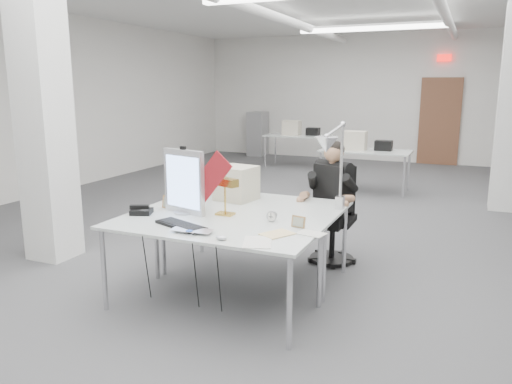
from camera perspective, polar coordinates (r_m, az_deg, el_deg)
room_shell at (r=6.49m, az=6.33°, el=10.14°), size 10.04×14.04×3.24m
desk_main at (r=4.23m, az=-5.10°, el=-3.94°), size 1.80×0.90×0.02m
desk_second at (r=5.01m, az=-0.20°, el=-1.35°), size 1.80×0.90×0.02m
bg_desk_a at (r=9.31m, az=12.41°, el=4.60°), size 1.60×0.80×0.02m
bg_desk_b at (r=11.93m, az=4.99°, el=6.42°), size 1.60×0.80×0.02m
filing_cabinet at (r=13.90m, az=0.20°, el=6.67°), size 0.45×0.55×1.20m
office_chair at (r=5.49m, az=8.78°, el=-2.98°), size 0.64×0.64×0.99m
seated_person at (r=5.35m, az=8.78°, el=1.10°), size 0.77×0.83×1.00m
monitor at (r=4.58m, az=-8.23°, el=1.18°), size 0.47×0.17×0.59m
pennant at (r=4.40m, az=-5.30°, el=1.58°), size 0.47×0.05×0.50m
keyboard at (r=4.20m, az=-8.58°, el=-3.78°), size 0.53×0.33×0.02m
laptop at (r=3.97m, az=-7.64°, el=-4.65°), size 0.36×0.25×0.03m
mouse at (r=3.81m, az=-4.01°, el=-5.23°), size 0.10×0.08×0.04m
bankers_lamp at (r=4.51m, az=-3.55°, el=-0.72°), size 0.29×0.20×0.31m
desk_phone at (r=4.68m, az=-12.95°, el=-2.19°), size 0.23×0.22×0.05m
picture_frame_left at (r=4.82m, az=-9.89°, el=-1.15°), size 0.16×0.05×0.12m
picture_frame_right at (r=4.14m, az=4.87°, el=-3.40°), size 0.13×0.05×0.10m
desk_clock at (r=4.30m, az=1.82°, el=-2.75°), size 0.10×0.04×0.09m
paper_stack_a at (r=3.75m, az=0.17°, el=-5.74°), size 0.30×0.35×0.01m
paper_stack_b at (r=3.95m, az=2.46°, el=-4.80°), size 0.28×0.31×0.01m
paper_stack_c at (r=3.98m, az=6.36°, el=-4.74°), size 0.24×0.19×0.01m
beige_monitor at (r=5.10m, az=-2.27°, el=1.02°), size 0.41×0.40×0.35m
architect_lamp at (r=4.50m, az=8.99°, el=3.30°), size 0.27×0.75×0.95m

